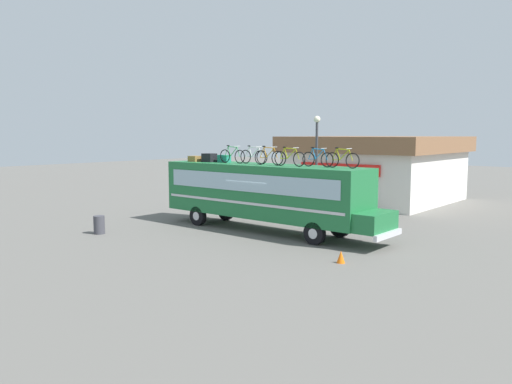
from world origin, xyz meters
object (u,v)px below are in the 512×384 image
Objects in this scene: rooftop_bicycle_6 at (342,159)px; street_lamp at (317,154)px; bus at (265,192)px; rooftop_bicycle_2 at (254,156)px; traffic_cone at (341,257)px; luggage_bag_1 at (195,159)px; trash_bin at (99,225)px; rooftop_bicycle_1 at (232,156)px; rooftop_bicycle_5 at (318,159)px; luggage_bag_3 at (224,159)px; rooftop_bicycle_3 at (269,157)px; rooftop_bicycle_4 at (289,158)px; luggage_bag_2 at (209,158)px.

rooftop_bicycle_6 is 0.29× the size of street_lamp.
bus is 7.31× the size of rooftop_bicycle_6.
rooftop_bicycle_2 is 8.32m from traffic_cone.
bus is at bearing 3.33° from luggage_bag_1.
street_lamp reaches higher than rooftop_bicycle_6.
trash_bin is (-5.48, -5.64, -1.50)m from bus.
rooftop_bicycle_1 is 4.95m from rooftop_bicycle_5.
rooftop_bicycle_2 reaches higher than luggage_bag_3.
rooftop_bicycle_3 is 3.80m from rooftop_bicycle_6.
trash_bin is 1.86× the size of traffic_cone.
rooftop_bicycle_1 is at bearing 178.40° from rooftop_bicycle_3.
luggage_bag_3 is 0.39× the size of rooftop_bicycle_1.
rooftop_bicycle_1 is 5.15m from street_lamp.
rooftop_bicycle_6 is at bearing 3.28° from luggage_bag_1.
rooftop_bicycle_6 is (3.78, 0.37, -0.01)m from rooftop_bicycle_3.
rooftop_bicycle_5 is 1.26m from rooftop_bicycle_6.
rooftop_bicycle_5 reaches higher than traffic_cone.
rooftop_bicycle_3 is at bearing -174.34° from rooftop_bicycle_6.
luggage_bag_3 is at bearing -179.38° from rooftop_bicycle_6.
luggage_bag_1 is 6.19m from trash_bin.
rooftop_bicycle_4 is (1.64, -0.22, 1.68)m from bus.
luggage_bag_3 is at bearing -179.32° from rooftop_bicycle_5.
luggage_bag_2 is 0.39× the size of rooftop_bicycle_2.
rooftop_bicycle_4 is 9.50m from trash_bin.
rooftop_bicycle_4 is at bearing -2.31° from rooftop_bicycle_1.
bus reaches higher than trash_bin.
rooftop_bicycle_4 reaches higher than trash_bin.
luggage_bag_1 is at bearing -166.00° from luggage_bag_2.
luggage_bag_2 is 0.41× the size of rooftop_bicycle_6.
luggage_bag_1 is at bearing -131.85° from street_lamp.
rooftop_bicycle_2 is at bearing 155.40° from traffic_cone.
rooftop_bicycle_6 reaches higher than bus.
rooftop_bicycle_2 reaches higher than traffic_cone.
luggage_bag_2 is 0.39× the size of rooftop_bicycle_4.
rooftop_bicycle_1 is at bearing 160.14° from traffic_cone.
bus is 4.04m from luggage_bag_2.
rooftop_bicycle_3 is at bearing 176.38° from rooftop_bicycle_4.
rooftop_bicycle_1 is at bearing -176.53° from rooftop_bicycle_5.
luggage_bag_2 reaches higher than luggage_bag_1.
rooftop_bicycle_5 is (4.94, 0.30, -0.01)m from rooftop_bicycle_1.
rooftop_bicycle_3 is at bearing 153.36° from traffic_cone.
street_lamp reaches higher than rooftop_bicycle_3.
rooftop_bicycle_6 is 6.20m from street_lamp.
bus is 4.46m from rooftop_bicycle_6.
rooftop_bicycle_5 is 5.67m from traffic_cone.
luggage_bag_2 is at bearing 179.18° from rooftop_bicycle_1.
luggage_bag_1 is 0.34× the size of rooftop_bicycle_1.
rooftop_bicycle_4 is at bearing -169.59° from rooftop_bicycle_6.
luggage_bag_2 is 0.92m from luggage_bag_3.
street_lamp reaches higher than trash_bin.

